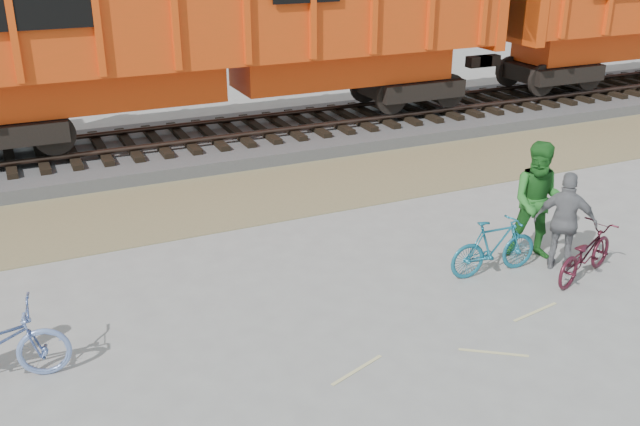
# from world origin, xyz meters

# --- Properties ---
(ground) EXTENTS (120.00, 120.00, 0.00)m
(ground) POSITION_xyz_m (0.00, 0.00, 0.00)
(ground) COLOR #9E9E99
(ground) RESTS_ON ground
(gravel_strip) EXTENTS (120.00, 3.00, 0.02)m
(gravel_strip) POSITION_xyz_m (0.00, 5.50, 0.01)
(gravel_strip) COLOR #96865D
(gravel_strip) RESTS_ON ground
(ballast_bed) EXTENTS (120.00, 4.00, 0.30)m
(ballast_bed) POSITION_xyz_m (0.00, 9.00, 0.15)
(ballast_bed) COLOR slate
(ballast_bed) RESTS_ON ground
(track) EXTENTS (120.00, 2.60, 0.24)m
(track) POSITION_xyz_m (0.00, 9.00, 0.47)
(track) COLOR black
(track) RESTS_ON ballast_bed
(hopper_car_center) EXTENTS (14.00, 3.13, 4.65)m
(hopper_car_center) POSITION_xyz_m (0.54, 9.00, 3.01)
(hopper_car_center) COLOR black
(hopper_car_center) RESTS_ON track
(bicycle_teal) EXTENTS (1.57, 0.51, 0.94)m
(bicycle_teal) POSITION_xyz_m (2.18, 0.66, 0.47)
(bicycle_teal) COLOR #1A6984
(bicycle_teal) RESTS_ON ground
(bicycle_maroon) EXTENTS (1.69, 1.07, 0.84)m
(bicycle_maroon) POSITION_xyz_m (3.39, -0.05, 0.42)
(bicycle_maroon) COLOR #451320
(bicycle_maroon) RESTS_ON ground
(person_man) EXTENTS (1.23, 1.18, 2.00)m
(person_man) POSITION_xyz_m (3.18, 0.86, 1.00)
(person_man) COLOR #246D25
(person_man) RESTS_ON ground
(person_woman) EXTENTS (0.96, 0.96, 1.64)m
(person_woman) POSITION_xyz_m (3.29, 0.35, 0.82)
(person_woman) COLOR slate
(person_woman) RESTS_ON ground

